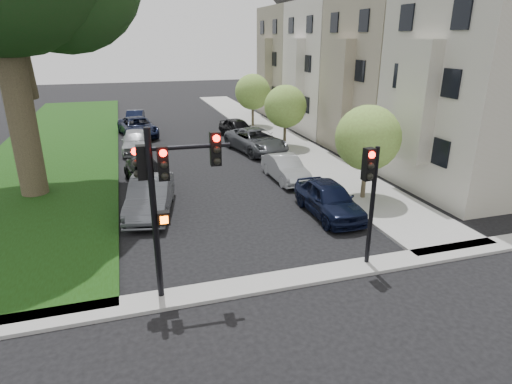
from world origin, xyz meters
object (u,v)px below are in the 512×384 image
object	(u,v)px
car_parked_3	(238,128)
small_tree_a	(368,138)
car_parked_1	(285,168)
car_parked_2	(256,141)
car_parked_6	(146,172)
car_parked_7	(135,141)
car_parked_0	(329,199)
car_parked_9	(135,118)
small_tree_b	(285,107)
small_tree_c	(253,92)
car_parked_8	(138,127)
car_parked_5	(150,196)
traffic_signal_secondary	(370,185)
traffic_signal_main	(167,184)

from	to	relation	value
car_parked_3	small_tree_a	bearing A→B (deg)	-90.74
car_parked_1	car_parked_2	distance (m)	6.33
car_parked_6	car_parked_7	xyz separation A→B (m)	(-0.26, 7.19, 0.10)
car_parked_0	car_parked_9	size ratio (longest dim) A/B	1.12
small_tree_b	car_parked_0	xyz separation A→B (m)	(-2.43, -11.91, -2.13)
small_tree_b	small_tree_c	world-z (taller)	small_tree_c
car_parked_3	car_parked_8	world-z (taller)	car_parked_3
small_tree_c	car_parked_6	distance (m)	16.44
car_parked_1	car_parked_6	bearing A→B (deg)	166.25
car_parked_6	car_parked_7	size ratio (longest dim) A/B	1.01
small_tree_c	car_parked_6	size ratio (longest dim) A/B	1.01
car_parked_5	small_tree_a	bearing A→B (deg)	4.41
small_tree_c	car_parked_8	world-z (taller)	small_tree_c
small_tree_a	car_parked_8	size ratio (longest dim) A/B	0.85
car_parked_2	car_parked_9	size ratio (longest dim) A/B	1.40
car_parked_7	car_parked_8	xyz separation A→B (m)	(0.36, 4.90, -0.01)
small_tree_b	car_parked_3	distance (m)	5.13
car_parked_0	car_parked_5	distance (m)	7.77
car_parked_0	car_parked_5	bearing A→B (deg)	161.34
car_parked_0	small_tree_b	bearing A→B (deg)	78.32
car_parked_0	car_parked_8	world-z (taller)	car_parked_0
small_tree_b	car_parked_6	world-z (taller)	small_tree_b
small_tree_c	traffic_signal_secondary	xyz separation A→B (m)	(-3.25, -24.05, -0.09)
small_tree_c	traffic_signal_main	size ratio (longest dim) A/B	0.87
small_tree_c	car_parked_3	xyz separation A→B (m)	(-2.33, -3.77, -2.24)
car_parked_8	traffic_signal_main	bearing A→B (deg)	-98.59
car_parked_0	car_parked_3	distance (m)	15.94
traffic_signal_main	car_parked_7	size ratio (longest dim) A/B	1.17
small_tree_b	car_parked_9	world-z (taller)	small_tree_b
small_tree_c	car_parked_3	size ratio (longest dim) A/B	1.03
car_parked_0	car_parked_6	xyz separation A→B (m)	(-7.32, 6.68, -0.11)
car_parked_6	car_parked_9	world-z (taller)	car_parked_9
small_tree_b	car_parked_5	xyz separation A→B (m)	(-9.80, -9.44, -2.09)
car_parked_3	car_parked_5	size ratio (longest dim) A/B	0.90
car_parked_5	car_parked_8	bearing A→B (deg)	100.81
car_parked_8	car_parked_1	bearing A→B (deg)	-71.06
small_tree_c	car_parked_0	bearing A→B (deg)	-97.04
car_parked_2	small_tree_b	bearing A→B (deg)	-0.17
small_tree_b	car_parked_5	size ratio (longest dim) A/B	0.90
car_parked_1	car_parked_9	world-z (taller)	car_parked_1
small_tree_c	car_parked_5	xyz separation A→B (m)	(-9.80, -17.24, -2.19)
car_parked_7	car_parked_8	size ratio (longest dim) A/B	0.83
traffic_signal_secondary	car_parked_2	xyz separation A→B (m)	(1.02, 15.80, -2.12)
small_tree_a	small_tree_b	xyz separation A→B (m)	(0.00, 10.63, -0.10)
car_parked_7	traffic_signal_secondary	bearing A→B (deg)	-67.08
traffic_signal_secondary	car_parked_8	size ratio (longest dim) A/B	0.78
car_parked_2	car_parked_5	size ratio (longest dim) A/B	1.15
traffic_signal_secondary	car_parked_2	distance (m)	15.97
traffic_signal_main	car_parked_3	distance (m)	21.68
car_parked_5	car_parked_9	xyz separation A→B (m)	(0.10, 20.76, -0.14)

